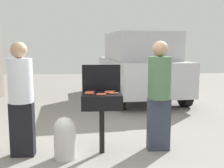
% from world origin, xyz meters
% --- Properties ---
extents(ground_plane, '(24.00, 24.00, 0.00)m').
position_xyz_m(ground_plane, '(0.00, 0.00, 0.00)').
color(ground_plane, gray).
extents(bbq_grill, '(0.60, 0.44, 0.92)m').
position_xyz_m(bbq_grill, '(-0.15, 0.04, 0.78)').
color(bbq_grill, black).
rests_on(bbq_grill, ground).
extents(grill_lid_open, '(0.60, 0.05, 0.42)m').
position_xyz_m(grill_lid_open, '(-0.15, 0.26, 1.13)').
color(grill_lid_open, black).
rests_on(grill_lid_open, bbq_grill).
extents(hot_dog_0, '(0.13, 0.04, 0.03)m').
position_xyz_m(hot_dog_0, '(-0.04, 0.12, 0.94)').
color(hot_dog_0, '#C6593D').
rests_on(hot_dog_0, bbq_grill).
extents(hot_dog_1, '(0.13, 0.03, 0.03)m').
position_xyz_m(hot_dog_1, '(-0.15, -0.06, 0.94)').
color(hot_dog_1, '#B74C33').
rests_on(hot_dog_1, bbq_grill).
extents(hot_dog_2, '(0.13, 0.04, 0.03)m').
position_xyz_m(hot_dog_2, '(-0.04, 0.02, 0.94)').
color(hot_dog_2, '#B74C33').
rests_on(hot_dog_2, bbq_grill).
extents(hot_dog_3, '(0.13, 0.04, 0.03)m').
position_xyz_m(hot_dog_3, '(-0.17, -0.12, 0.94)').
color(hot_dog_3, '#B74C33').
rests_on(hot_dog_3, bbq_grill).
extents(hot_dog_4, '(0.13, 0.03, 0.03)m').
position_xyz_m(hot_dog_4, '(-0.34, 0.03, 0.94)').
color(hot_dog_4, '#B74C33').
rests_on(hot_dog_4, bbq_grill).
extents(hot_dog_5, '(0.13, 0.03, 0.03)m').
position_xyz_m(hot_dog_5, '(-0.33, -0.02, 0.94)').
color(hot_dog_5, '#B74C33').
rests_on(hot_dog_5, bbq_grill).
extents(hot_dog_6, '(0.13, 0.04, 0.03)m').
position_xyz_m(hot_dog_6, '(-0.00, 0.16, 0.94)').
color(hot_dog_6, '#AD4228').
rests_on(hot_dog_6, bbq_grill).
extents(hot_dog_7, '(0.13, 0.04, 0.03)m').
position_xyz_m(hot_dog_7, '(0.03, -0.02, 0.94)').
color(hot_dog_7, '#C6593D').
rests_on(hot_dog_7, bbq_grill).
extents(hot_dog_8, '(0.13, 0.03, 0.03)m').
position_xyz_m(hot_dog_8, '(-0.33, 0.13, 0.94)').
color(hot_dog_8, '#B74C33').
rests_on(hot_dog_8, bbq_grill).
extents(propane_tank, '(0.32, 0.32, 0.62)m').
position_xyz_m(propane_tank, '(-0.69, -0.14, 0.32)').
color(propane_tank, silver).
rests_on(propane_tank, ground).
extents(person_left, '(0.36, 0.36, 1.70)m').
position_xyz_m(person_left, '(-1.33, 0.00, 0.92)').
color(person_left, black).
rests_on(person_left, ground).
extents(person_right, '(0.36, 0.36, 1.71)m').
position_xyz_m(person_right, '(0.75, 0.12, 0.93)').
color(person_right, '#333847').
rests_on(person_right, ground).
extents(parked_minivan, '(2.45, 4.59, 2.02)m').
position_xyz_m(parked_minivan, '(1.11, 4.51, 1.03)').
color(parked_minivan, '#B7B7BC').
rests_on(parked_minivan, ground).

